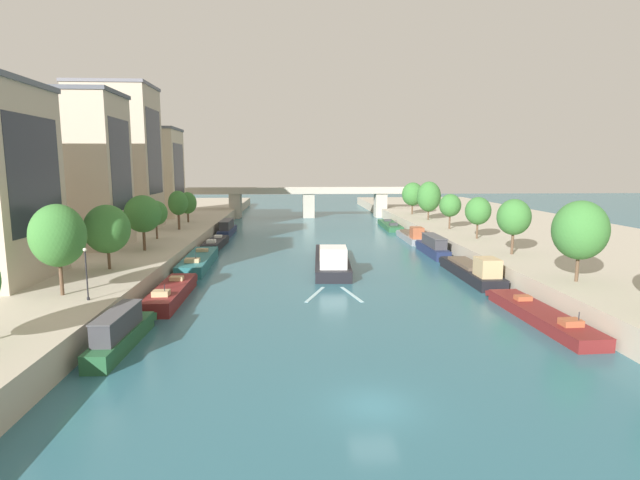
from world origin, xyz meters
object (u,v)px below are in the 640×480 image
at_px(tree_right_second, 450,205).
at_px(tree_right_midway, 413,194).
at_px(moored_boat_left_second, 121,332).
at_px(tree_right_far, 429,197).
at_px(lamppost_left_bank, 86,271).
at_px(moored_boat_left_midway, 227,228).
at_px(tree_left_distant, 178,203).
at_px(moored_boat_right_far, 433,247).
at_px(barge_midriver, 332,259).
at_px(moored_boat_left_gap_after, 216,243).
at_px(moored_boat_right_lone, 540,315).
at_px(tree_left_far, 58,236).
at_px(tree_right_third, 514,217).
at_px(tree_right_distant, 478,211).
at_px(moored_boat_right_downstream, 411,236).
at_px(tree_left_past_mid, 107,229).
at_px(tree_left_end_of_row, 156,213).
at_px(tree_right_nearest, 580,230).
at_px(tree_left_by_lamp, 143,214).
at_px(moored_boat_right_second, 390,225).
at_px(tree_left_third, 188,203).
at_px(moored_boat_left_lone, 171,293).
at_px(moored_boat_right_end, 472,270).
at_px(bridge_far, 309,198).
at_px(moored_boat_left_upstream, 199,261).

height_order(tree_right_second, tree_right_midway, tree_right_midway).
xyz_separation_m(moored_boat_left_second, tree_right_far, (38.66, 60.29, 5.59)).
height_order(moored_boat_left_second, lamppost_left_bank, lamppost_left_bank).
xyz_separation_m(moored_boat_left_midway, tree_left_distant, (-6.59, -9.48, 5.44)).
bearing_deg(moored_boat_left_midway, moored_boat_right_far, -35.11).
bearing_deg(barge_midriver, tree_right_second, 42.67).
bearing_deg(moored_boat_left_gap_after, moored_boat_right_lone, -50.47).
bearing_deg(tree_left_far, moored_boat_left_gap_after, 79.74).
relative_size(tree_right_third, tree_right_distant, 1.09).
distance_m(moored_boat_right_downstream, tree_left_distant, 39.40).
height_order(tree_right_midway, lamppost_left_bank, tree_right_midway).
xyz_separation_m(tree_left_past_mid, tree_left_end_of_row, (-0.84, 21.01, -0.37)).
distance_m(tree_left_far, tree_right_nearest, 44.42).
distance_m(moored_boat_left_second, tree_left_by_lamp, 28.79).
height_order(moored_boat_right_downstream, moored_boat_right_second, moored_boat_right_downstream).
xyz_separation_m(moored_boat_left_second, moored_boat_left_gap_after, (0.01, 43.19, -0.54)).
relative_size(moored_boat_left_gap_after, tree_right_second, 2.10).
xyz_separation_m(barge_midriver, moored_boat_left_midway, (-16.96, 30.91, 0.13)).
bearing_deg(tree_left_third, tree_left_by_lamp, -88.02).
bearing_deg(moored_boat_right_downstream, moored_boat_left_lone, -131.95).
relative_size(tree_left_distant, tree_right_second, 1.10).
xyz_separation_m(moored_boat_left_midway, tree_right_second, (38.29, -11.25, 4.99)).
bearing_deg(tree_right_far, moored_boat_right_end, -98.88).
relative_size(moored_boat_left_second, tree_right_midway, 1.51).
height_order(tree_right_distant, tree_right_far, tree_right_far).
xyz_separation_m(moored_boat_right_far, bridge_far, (-15.98, 52.91, 3.54)).
xyz_separation_m(barge_midriver, tree_right_midway, (21.34, 45.05, 5.58)).
height_order(moored_boat_left_lone, moored_boat_right_end, moored_boat_right_end).
bearing_deg(tree_left_distant, moored_boat_left_midway, 55.19).
xyz_separation_m(moored_boat_left_lone, tree_left_third, (-7.84, 46.33, 5.13)).
bearing_deg(tree_left_distant, lamppost_left_bank, -86.50).
relative_size(moored_boat_right_second, tree_left_distant, 2.53).
height_order(moored_boat_left_upstream, moored_boat_left_midway, moored_boat_left_midway).
xyz_separation_m(tree_left_end_of_row, bridge_far, (23.64, 50.16, -1.25)).
xyz_separation_m(moored_boat_right_second, tree_left_end_of_row, (-39.74, -28.74, 5.45)).
relative_size(moored_boat_right_end, moored_boat_right_downstream, 1.09).
bearing_deg(tree_left_end_of_row, moored_boat_right_end, -24.35).
distance_m(moored_boat_left_gap_after, tree_right_midway, 47.99).
relative_size(moored_boat_left_lone, tree_left_past_mid, 1.95).
bearing_deg(moored_boat_right_lone, moored_boat_right_downstream, 89.84).
height_order(tree_right_second, bridge_far, tree_right_second).
bearing_deg(moored_boat_left_lone, moored_boat_left_midway, 90.61).
bearing_deg(tree_right_nearest, barge_midriver, 138.97).
bearing_deg(moored_boat_left_midway, moored_boat_right_lone, -58.80).
xyz_separation_m(tree_left_by_lamp, tree_left_distant, (-0.31, 20.38, -0.19)).
bearing_deg(tree_left_third, moored_boat_right_lone, -54.09).
bearing_deg(moored_boat_left_second, tree_right_distant, 42.11).
bearing_deg(moored_boat_right_second, tree_left_end_of_row, -144.12).
height_order(tree_left_far, tree_left_distant, tree_left_far).
bearing_deg(tree_right_midway, tree_right_far, -88.03).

